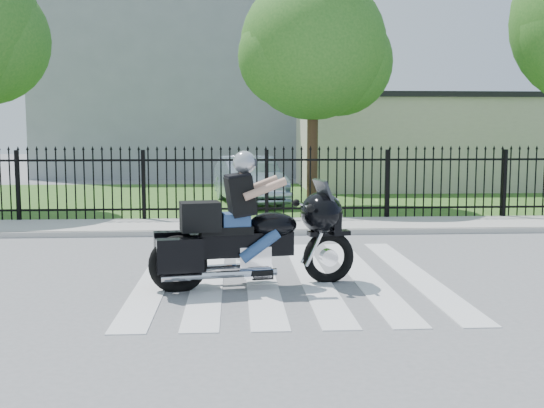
{
  "coord_description": "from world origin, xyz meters",
  "views": [
    {
      "loc": [
        -0.8,
        -9.58,
        2.19
      ],
      "look_at": [
        -0.16,
        1.15,
        1.0
      ],
      "focal_mm": 42.0,
      "sensor_mm": 36.0,
      "label": 1
    }
  ],
  "objects": [
    {
      "name": "building_low_roof",
      "position": [
        7.0,
        16.0,
        3.6
      ],
      "size": [
        10.2,
        6.2,
        0.2
      ],
      "primitive_type": "cube",
      "color": "black",
      "rests_on": "building_low"
    },
    {
      "name": "motorcycle_rider",
      "position": [
        -0.59,
        -0.62,
        0.82
      ],
      "size": [
        3.0,
        1.32,
        2.0
      ],
      "rotation": [
        0.0,
        0.0,
        0.18
      ],
      "color": "black",
      "rests_on": "ground"
    },
    {
      "name": "tree_mid",
      "position": [
        1.5,
        9.0,
        4.67
      ],
      "size": [
        4.2,
        4.2,
        6.78
      ],
      "color": "#382316",
      "rests_on": "ground"
    },
    {
      "name": "crosswalk",
      "position": [
        0.0,
        0.0,
        0.01
      ],
      "size": [
        5.0,
        5.5,
        0.01
      ],
      "primitive_type": null,
      "color": "silver",
      "rests_on": "ground"
    },
    {
      "name": "grass_strip",
      "position": [
        0.0,
        12.0,
        0.01
      ],
      "size": [
        40.0,
        12.0,
        0.02
      ],
      "primitive_type": "cube",
      "color": "#28591E",
      "rests_on": "ground"
    },
    {
      "name": "iron_fence",
      "position": [
        0.0,
        6.0,
        0.9
      ],
      "size": [
        26.0,
        0.04,
        1.8
      ],
      "color": "black",
      "rests_on": "ground"
    },
    {
      "name": "sidewalk",
      "position": [
        0.0,
        5.0,
        0.06
      ],
      "size": [
        40.0,
        2.0,
        0.12
      ],
      "primitive_type": "cube",
      "color": "#ADAAA3",
      "rests_on": "ground"
    },
    {
      "name": "curb",
      "position": [
        0.0,
        4.0,
        0.06
      ],
      "size": [
        40.0,
        0.12,
        0.12
      ],
      "primitive_type": "cube",
      "color": "#ADAAA3",
      "rests_on": "ground"
    },
    {
      "name": "ground",
      "position": [
        0.0,
        0.0,
        0.0
      ],
      "size": [
        120.0,
        120.0,
        0.0
      ],
      "primitive_type": "plane",
      "color": "slate",
      "rests_on": "ground"
    },
    {
      "name": "parked_car",
      "position": [
        -0.33,
        10.15,
        0.76
      ],
      "size": [
        2.33,
        4.68,
        1.47
      ],
      "primitive_type": "imported",
      "rotation": [
        0.0,
        0.0,
        0.18
      ],
      "color": "#9CACC5",
      "rests_on": "grass_strip"
    },
    {
      "name": "building_low",
      "position": [
        7.0,
        16.0,
        1.75
      ],
      "size": [
        10.0,
        6.0,
        3.5
      ],
      "primitive_type": "cube",
      "color": "beige",
      "rests_on": "ground"
    },
    {
      "name": "building_tall",
      "position": [
        -3.0,
        26.0,
        6.0
      ],
      "size": [
        15.0,
        10.0,
        12.0
      ],
      "primitive_type": "cube",
      "color": "#92949A",
      "rests_on": "ground"
    }
  ]
}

